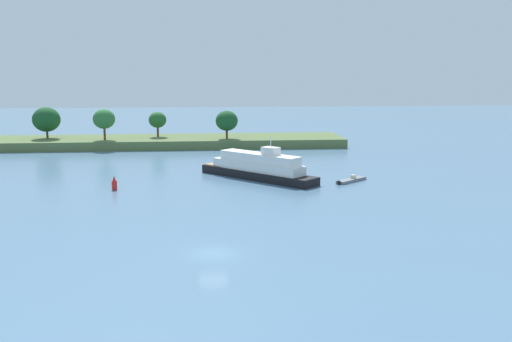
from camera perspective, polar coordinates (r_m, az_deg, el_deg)
The scene contains 5 objects.
ground_plane at distance 50.73m, azimuth -4.24°, elevation -8.16°, with size 400.00×400.00×0.00m, color slate.
treeline_island at distance 122.68m, azimuth -12.85°, elevation 3.20°, with size 86.87×14.45×8.78m.
small_motorboat at distance 83.32m, azimuth 9.44°, elevation -0.89°, with size 5.23×4.78×0.92m.
white_riverboat at distance 84.03m, azimuth 0.20°, elevation 0.34°, with size 16.28×16.91×6.31m.
channel_buoy_red at distance 78.79m, azimuth -13.89°, elevation -1.25°, with size 0.70×0.70×1.90m.
Camera 1 is at (-0.68, -48.21, 15.80)m, focal length 40.29 mm.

